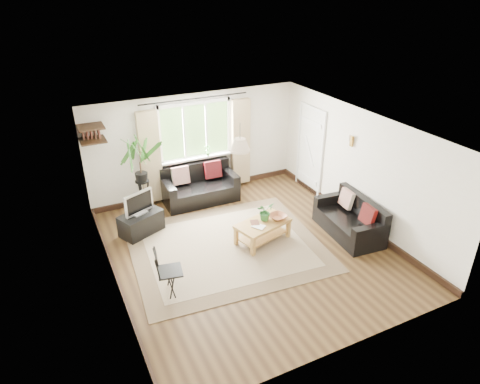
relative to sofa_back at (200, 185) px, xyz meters
name	(u,v)px	position (x,y,z in m)	size (l,w,h in m)	color
floor	(249,249)	(0.11, -2.27, -0.39)	(5.50, 5.50, 0.00)	#322010
ceiling	(251,129)	(0.11, -2.27, 2.01)	(5.50, 5.50, 0.00)	white
wall_back	(195,145)	(0.11, 0.48, 0.81)	(5.00, 0.02, 2.40)	silver
wall_front	(348,282)	(0.11, -5.02, 0.81)	(5.00, 0.02, 2.40)	silver
wall_left	(107,226)	(-2.39, -2.27, 0.81)	(0.02, 5.50, 2.40)	silver
wall_right	(360,169)	(2.61, -2.27, 0.81)	(0.02, 5.50, 2.40)	silver
rug	(227,247)	(-0.25, -2.02, -0.38)	(3.55, 3.04, 0.02)	beige
window	(195,131)	(0.11, 0.44, 1.16)	(2.50, 0.16, 2.16)	white
door	(310,151)	(2.58, -0.57, 0.61)	(0.06, 0.96, 2.06)	silver
corner_shelf	(92,134)	(-2.14, 0.23, 1.50)	(0.50, 0.50, 0.34)	black
pendant_lamp	(240,142)	(0.11, -1.87, 1.66)	(0.36, 0.36, 0.54)	beige
wall_sconce	(351,140)	(2.54, -1.97, 1.35)	(0.12, 0.12, 0.28)	beige
sofa_back	(200,185)	(0.00, 0.00, 0.00)	(1.68, 0.84, 0.79)	black
sofa_right	(349,218)	(2.17, -2.64, -0.03)	(0.77, 1.53, 0.72)	black
coffee_table	(263,232)	(0.48, -2.13, -0.18)	(1.06, 0.58, 0.43)	olive
table_plant	(265,212)	(0.56, -2.06, 0.22)	(0.32, 0.28, 0.36)	#286026
bowl	(278,217)	(0.80, -2.14, 0.08)	(0.34, 0.34, 0.08)	brown
book_a	(256,229)	(0.24, -2.29, 0.05)	(0.18, 0.24, 0.02)	white
book_b	(251,223)	(0.24, -2.07, 0.05)	(0.16, 0.21, 0.02)	#532E21
tv_stand	(141,223)	(-1.58, -0.79, -0.17)	(0.84, 0.47, 0.45)	black
tv	(139,203)	(-1.58, -0.79, 0.30)	(0.64, 0.21, 0.49)	#A5A5AA
palm_stand	(142,178)	(-1.31, -0.05, 0.48)	(0.68, 0.68, 1.74)	black
folding_chair	(170,272)	(-1.61, -2.81, 0.02)	(0.43, 0.43, 0.83)	black
sill_plant	(208,150)	(0.36, 0.36, 0.67)	(0.14, 0.10, 0.27)	#2D6023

